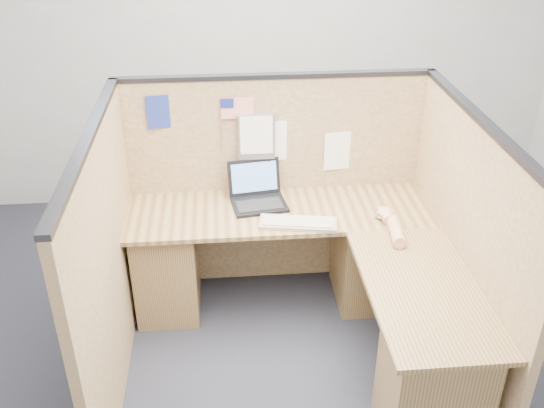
{
  "coord_description": "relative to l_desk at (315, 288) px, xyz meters",
  "views": [
    {
      "loc": [
        -0.35,
        -2.67,
        2.68
      ],
      "look_at": [
        -0.07,
        0.5,
        0.88
      ],
      "focal_mm": 40.0,
      "sensor_mm": 36.0,
      "label": 1
    }
  ],
  "objects": [
    {
      "name": "floor",
      "position": [
        -0.18,
        -0.29,
        -0.39
      ],
      "size": [
        5.0,
        5.0,
        0.0
      ],
      "primitive_type": "plane",
      "color": "black",
      "rests_on": "ground"
    },
    {
      "name": "wall_back",
      "position": [
        -0.18,
        1.96,
        1.01
      ],
      "size": [
        5.0,
        0.0,
        5.0
      ],
      "primitive_type": "plane",
      "rotation": [
        1.57,
        0.0,
        0.0
      ],
      "color": "#9DA0A2",
      "rests_on": "floor"
    },
    {
      "name": "cubicle_partitions",
      "position": [
        -0.18,
        0.14,
        0.38
      ],
      "size": [
        2.06,
        1.83,
        1.53
      ],
      "color": "brown",
      "rests_on": "floor"
    },
    {
      "name": "l_desk",
      "position": [
        0.0,
        0.0,
        0.0
      ],
      "size": [
        1.95,
        1.75,
        0.73
      ],
      "color": "brown",
      "rests_on": "floor"
    },
    {
      "name": "laptop",
      "position": [
        -0.31,
        0.52,
        0.4
      ],
      "size": [
        0.38,
        0.38,
        0.25
      ],
      "rotation": [
        0.0,
        0.0,
        0.14
      ],
      "color": "black",
      "rests_on": "l_desk"
    },
    {
      "name": "keyboard",
      "position": [
        -0.09,
        0.2,
        0.35
      ],
      "size": [
        0.5,
        0.24,
        0.03
      ],
      "rotation": [
        0.0,
        0.0,
        -0.18
      ],
      "color": "gray",
      "rests_on": "l_desk"
    },
    {
      "name": "mouse",
      "position": [
        0.46,
        0.22,
        0.36
      ],
      "size": [
        0.12,
        0.08,
        0.05
      ],
      "primitive_type": "ellipsoid",
      "rotation": [
        0.0,
        0.0,
        -0.13
      ],
      "color": "silver",
      "rests_on": "l_desk"
    },
    {
      "name": "hand_forearm",
      "position": [
        0.47,
        0.08,
        0.38
      ],
      "size": [
        0.11,
        0.4,
        0.08
      ],
      "color": "tan",
      "rests_on": "l_desk"
    },
    {
      "name": "blue_poster",
      "position": [
        -0.92,
        0.68,
        0.92
      ],
      "size": [
        0.16,
        0.02,
        0.22
      ],
      "primitive_type": "cube",
      "rotation": [
        0.0,
        0.0,
        0.12
      ],
      "color": "navy",
      "rests_on": "cubicle_partitions"
    },
    {
      "name": "american_flag",
      "position": [
        -0.45,
        0.67,
        0.92
      ],
      "size": [
        0.21,
        0.01,
        0.37
      ],
      "color": "olive",
      "rests_on": "cubicle_partitions"
    },
    {
      "name": "file_holder",
      "position": [
        -0.31,
        0.66,
        0.74
      ],
      "size": [
        0.24,
        0.05,
        0.31
      ],
      "color": "slate",
      "rests_on": "cubicle_partitions"
    },
    {
      "name": "paper_left",
      "position": [
        -0.17,
        0.68,
        0.69
      ],
      "size": [
        0.22,
        0.03,
        0.28
      ],
      "primitive_type": "cube",
      "rotation": [
        0.0,
        0.0,
        0.13
      ],
      "color": "white",
      "rests_on": "cubicle_partitions"
    },
    {
      "name": "paper_right",
      "position": [
        0.25,
        0.68,
        0.6
      ],
      "size": [
        0.21,
        0.03,
        0.27
      ],
      "primitive_type": "cube",
      "rotation": [
        0.0,
        0.0,
        0.11
      ],
      "color": "white",
      "rests_on": "cubicle_partitions"
    }
  ]
}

